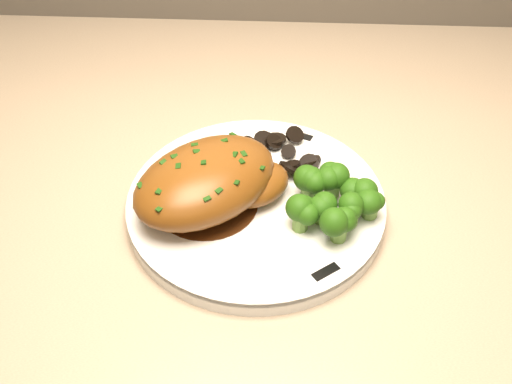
{
  "coord_description": "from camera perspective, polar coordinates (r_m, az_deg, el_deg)",
  "views": [
    {
      "loc": [
        -0.51,
        1.16,
        1.29
      ],
      "look_at": [
        -0.53,
        1.6,
        0.87
      ],
      "focal_mm": 45.0,
      "sensor_mm": 36.0,
      "label": 1
    }
  ],
  "objects": [
    {
      "name": "gravy_pool",
      "position": [
        0.62,
        -4.39,
        -0.98
      ],
      "size": [
        0.1,
        0.1,
        0.0
      ],
      "primitive_type": "cylinder",
      "color": "#351909",
      "rests_on": "plate"
    },
    {
      "name": "plate",
      "position": [
        0.63,
        0.0,
        -1.21
      ],
      "size": [
        0.33,
        0.33,
        0.02
      ],
      "primitive_type": "cylinder",
      "rotation": [
        0.0,
        0.0,
        0.43
      ],
      "color": "silver",
      "rests_on": "counter"
    },
    {
      "name": "rim_accent_2",
      "position": [
        0.56,
        6.22,
        -7.09
      ],
      "size": [
        0.03,
        0.02,
        0.0
      ],
      "primitive_type": "cube",
      "rotation": [
        0.0,
        0.0,
        6.92
      ],
      "color": "black",
      "rests_on": "plate"
    },
    {
      "name": "broccoli_florets",
      "position": [
        0.59,
        7.08,
        -0.8
      ],
      "size": [
        0.09,
        0.08,
        0.03
      ],
      "rotation": [
        0.0,
        0.0,
        0.2
      ],
      "color": "olive",
      "rests_on": "plate"
    },
    {
      "name": "rim_accent_1",
      "position": [
        0.62,
        -10.02,
        -1.06
      ],
      "size": [
        0.01,
        0.03,
        0.0
      ],
      "primitive_type": "cube",
      "rotation": [
        0.0,
        0.0,
        4.83
      ],
      "color": "black",
      "rests_on": "plate"
    },
    {
      "name": "chicken_breast",
      "position": [
        0.6,
        -3.99,
        0.92
      ],
      "size": [
        0.18,
        0.17,
        0.06
      ],
      "rotation": [
        0.0,
        0.0,
        0.73
      ],
      "color": "brown",
      "rests_on": "plate"
    },
    {
      "name": "mushroom_pile",
      "position": [
        0.66,
        1.15,
        3.01
      ],
      "size": [
        0.09,
        0.07,
        0.02
      ],
      "color": "black",
      "rests_on": "plate"
    },
    {
      "name": "rim_accent_0",
      "position": [
        0.69,
        4.0,
        5.01
      ],
      "size": [
        0.03,
        0.02,
        0.0
      ],
      "primitive_type": "cube",
      "rotation": [
        0.0,
        0.0,
        2.73
      ],
      "color": "black",
      "rests_on": "plate"
    }
  ]
}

